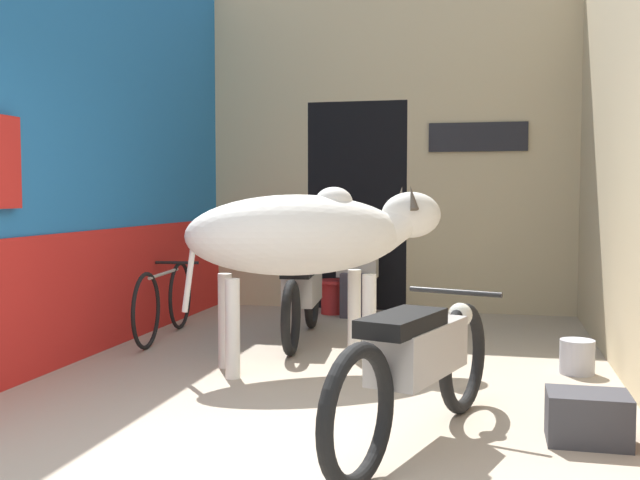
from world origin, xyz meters
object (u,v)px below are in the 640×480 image
at_px(motorcycle_far, 302,294).
at_px(plastic_stool, 333,296).
at_px(bicycle, 164,301).
at_px(crate, 588,418).
at_px(cow, 309,236).
at_px(shopkeeper_seated, 357,261).
at_px(bucket, 577,357).
at_px(motorcycle_near, 418,362).

xyz_separation_m(motorcycle_far, plastic_stool, (-0.05, 1.59, -0.22)).
relative_size(bicycle, crate, 3.82).
bearing_deg(cow, plastic_stool, 97.99).
distance_m(shopkeeper_seated, bucket, 3.12).
bearing_deg(motorcycle_near, crate, 15.41).
height_order(motorcycle_far, bucket, motorcycle_far).
bearing_deg(bucket, bicycle, 170.74).
distance_m(cow, plastic_stool, 2.77).
bearing_deg(plastic_stool, bicycle, -125.40).
height_order(cow, crate, cow).
xyz_separation_m(cow, crate, (1.93, -1.39, -0.90)).
bearing_deg(motorcycle_near, cow, 121.73).
relative_size(motorcycle_far, shopkeeper_seated, 1.63).
relative_size(cow, shopkeeper_seated, 1.72).
bearing_deg(shopkeeper_seated, crate, -62.92).
bearing_deg(cow, motorcycle_near, -58.27).
distance_m(motorcycle_far, shopkeeper_seated, 1.51).
height_order(motorcycle_near, motorcycle_far, motorcycle_near).
bearing_deg(bicycle, crate, -32.36).
xyz_separation_m(motorcycle_far, crate, (2.24, -2.42, -0.29)).
xyz_separation_m(motorcycle_far, bucket, (2.36, -0.77, -0.30)).
distance_m(bicycle, plastic_stool, 2.17).
bearing_deg(motorcycle_near, shopkeeper_seated, 104.63).
distance_m(plastic_stool, crate, 4.62).
distance_m(bicycle, crate, 4.21).
relative_size(cow, plastic_stool, 5.31).
height_order(shopkeeper_seated, plastic_stool, shopkeeper_seated).
relative_size(motorcycle_near, bucket, 7.79).
relative_size(motorcycle_far, crate, 4.43).
bearing_deg(crate, cow, 144.14).
bearing_deg(motorcycle_far, cow, -72.96).
relative_size(motorcycle_near, crate, 4.60).
bearing_deg(plastic_stool, motorcycle_far, -88.12).
height_order(motorcycle_near, plastic_stool, motorcycle_near).
relative_size(cow, motorcycle_far, 1.05).
xyz_separation_m(cow, motorcycle_far, (-0.32, 1.03, -0.61)).
relative_size(shopkeeper_seated, crate, 2.71).
bearing_deg(cow, bicycle, 152.18).
distance_m(motorcycle_near, motorcycle_far, 2.99).
bearing_deg(bicycle, cow, -27.82).
bearing_deg(cow, bucket, 7.21).
xyz_separation_m(plastic_stool, crate, (2.29, -4.01, -0.07)).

